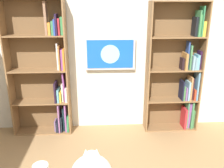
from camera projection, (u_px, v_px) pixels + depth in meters
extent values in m
cube|color=silver|center=(107.00, 50.00, 3.81)|extent=(4.52, 0.06, 2.70)
cube|color=brown|center=(200.00, 69.00, 3.80)|extent=(0.02, 0.28, 2.11)
cube|color=brown|center=(148.00, 70.00, 3.75)|extent=(0.02, 0.28, 2.11)
cube|color=brown|center=(172.00, 68.00, 3.90)|extent=(0.88, 0.01, 2.11)
cube|color=brown|center=(169.00, 127.00, 4.11)|extent=(0.84, 0.27, 0.02)
cube|color=brown|center=(171.00, 100.00, 3.94)|extent=(0.84, 0.27, 0.02)
cube|color=brown|center=(174.00, 70.00, 3.78)|extent=(0.84, 0.27, 0.02)
cube|color=brown|center=(177.00, 37.00, 3.61)|extent=(0.84, 0.27, 0.02)
cube|color=brown|center=(180.00, 1.00, 3.44)|extent=(0.84, 0.27, 0.02)
cube|color=#417240|center=(192.00, 118.00, 4.07)|extent=(0.04, 0.15, 0.33)
cube|color=#3C7847|center=(191.00, 114.00, 4.03)|extent=(0.03, 0.18, 0.48)
cube|color=#804586|center=(188.00, 114.00, 4.05)|extent=(0.05, 0.17, 0.47)
cube|color=#3D7551|center=(186.00, 114.00, 4.03)|extent=(0.02, 0.19, 0.48)
cube|color=#B6272E|center=(184.00, 117.00, 4.04)|extent=(0.04, 0.23, 0.36)
cube|color=#5F93B4|center=(196.00, 85.00, 3.89)|extent=(0.03, 0.22, 0.49)
cube|color=#B63B21|center=(193.00, 94.00, 3.92)|extent=(0.03, 0.20, 0.18)
cube|color=black|center=(191.00, 89.00, 3.89)|extent=(0.04, 0.12, 0.37)
cube|color=#A37242|center=(189.00, 88.00, 3.88)|extent=(0.03, 0.22, 0.40)
cube|color=#719DAF|center=(187.00, 90.00, 3.90)|extent=(0.03, 0.22, 0.32)
cube|color=#754F8B|center=(185.00, 93.00, 3.90)|extent=(0.02, 0.17, 0.22)
cube|color=#427B42|center=(183.00, 92.00, 3.92)|extent=(0.03, 0.22, 0.24)
cube|color=black|center=(181.00, 90.00, 3.89)|extent=(0.02, 0.21, 0.33)
cube|color=#29122D|center=(199.00, 60.00, 3.74)|extent=(0.03, 0.14, 0.29)
cube|color=#62A3B4|center=(197.00, 62.00, 3.75)|extent=(0.04, 0.18, 0.24)
cube|color=#6A8F9C|center=(194.00, 63.00, 3.74)|extent=(0.03, 0.18, 0.20)
cube|color=#7294A7|center=(192.00, 62.00, 3.75)|extent=(0.03, 0.22, 0.23)
cube|color=#447A48|center=(190.00, 57.00, 3.71)|extent=(0.03, 0.14, 0.39)
cube|color=navy|center=(187.00, 55.00, 3.72)|extent=(0.02, 0.13, 0.45)
cube|color=olive|center=(185.00, 61.00, 3.72)|extent=(0.04, 0.23, 0.27)
cube|color=black|center=(182.00, 64.00, 3.73)|extent=(0.04, 0.15, 0.19)
cube|color=yellow|center=(203.00, 29.00, 3.58)|extent=(0.04, 0.17, 0.23)
cube|color=#348352|center=(201.00, 21.00, 3.56)|extent=(0.02, 0.18, 0.45)
cube|color=#3E8642|center=(200.00, 25.00, 3.56)|extent=(0.02, 0.13, 0.33)
cube|color=#3C804B|center=(198.00, 23.00, 3.55)|extent=(0.02, 0.22, 0.39)
cube|color=black|center=(195.00, 27.00, 3.58)|extent=(0.04, 0.18, 0.29)
cube|color=brown|center=(67.00, 70.00, 3.68)|extent=(0.02, 0.28, 2.16)
cube|color=brown|center=(9.00, 71.00, 3.63)|extent=(0.02, 0.28, 2.16)
cube|color=brown|center=(40.00, 68.00, 3.78)|extent=(0.93, 0.01, 2.16)
cube|color=brown|center=(45.00, 131.00, 3.99)|extent=(0.88, 0.27, 0.02)
cube|color=brown|center=(42.00, 102.00, 3.82)|extent=(0.88, 0.27, 0.02)
cube|color=brown|center=(38.00, 70.00, 3.65)|extent=(0.88, 0.27, 0.02)
cube|color=brown|center=(35.00, 36.00, 3.48)|extent=(0.88, 0.27, 0.02)
cube|color=#2D7541|center=(68.00, 122.00, 3.96)|extent=(0.05, 0.21, 0.29)
cube|color=#854B85|center=(66.00, 117.00, 3.92)|extent=(0.03, 0.18, 0.49)
cube|color=black|center=(64.00, 119.00, 3.95)|extent=(0.03, 0.15, 0.40)
cube|color=black|center=(62.00, 122.00, 3.97)|extent=(0.02, 0.23, 0.27)
cube|color=#835381|center=(60.00, 117.00, 3.91)|extent=(0.02, 0.22, 0.49)
cube|color=black|center=(58.00, 125.00, 3.97)|extent=(0.04, 0.22, 0.17)
cube|color=slate|center=(56.00, 125.00, 3.98)|extent=(0.02, 0.16, 0.18)
cube|color=beige|center=(67.00, 94.00, 3.80)|extent=(0.03, 0.19, 0.24)
cube|color=#854286|center=(64.00, 86.00, 3.77)|extent=(0.04, 0.17, 0.50)
cube|color=beige|center=(63.00, 93.00, 3.80)|extent=(0.03, 0.14, 0.28)
cube|color=gold|center=(61.00, 96.00, 3.80)|extent=(0.02, 0.18, 0.18)
cube|color=#5996A4|center=(59.00, 95.00, 3.81)|extent=(0.03, 0.23, 0.21)
cube|color=black|center=(56.00, 92.00, 3.78)|extent=(0.03, 0.24, 0.33)
cube|color=orange|center=(64.00, 59.00, 3.62)|extent=(0.03, 0.24, 0.33)
cube|color=#7F448F|center=(62.00, 60.00, 3.61)|extent=(0.04, 0.12, 0.32)
cube|color=#A46A35|center=(60.00, 58.00, 3.59)|extent=(0.02, 0.18, 0.38)
cube|color=silver|center=(58.00, 56.00, 3.61)|extent=(0.02, 0.13, 0.41)
cube|color=#398246|center=(62.00, 26.00, 3.47)|extent=(0.04, 0.17, 0.26)
cube|color=red|center=(60.00, 27.00, 3.47)|extent=(0.03, 0.21, 0.24)
cube|color=#21152F|center=(57.00, 25.00, 3.43)|extent=(0.03, 0.21, 0.31)
cube|color=#2B4094|center=(55.00, 27.00, 3.44)|extent=(0.02, 0.22, 0.23)
cube|color=#3D784A|center=(53.00, 28.00, 3.47)|extent=(0.04, 0.16, 0.20)
cube|color=orange|center=(50.00, 29.00, 3.46)|extent=(0.04, 0.15, 0.18)
cube|color=#8E674C|center=(46.00, 18.00, 3.41)|extent=(0.03, 0.13, 0.48)
cube|color=#B7B7BC|center=(110.00, 54.00, 3.75)|extent=(0.81, 0.06, 0.52)
cube|color=blue|center=(110.00, 54.00, 3.71)|extent=(0.74, 0.01, 0.45)
cylinder|color=#8CCCEA|center=(110.00, 54.00, 3.71)|extent=(0.30, 0.00, 0.30)
sphere|color=white|center=(92.00, 160.00, 1.60)|extent=(0.13, 0.13, 0.13)
cone|color=white|center=(97.00, 154.00, 1.58)|extent=(0.06, 0.06, 0.07)
cone|color=white|center=(86.00, 154.00, 1.58)|extent=(0.06, 0.06, 0.07)
cone|color=beige|center=(97.00, 155.00, 1.58)|extent=(0.03, 0.03, 0.05)
cone|color=beige|center=(86.00, 155.00, 1.58)|extent=(0.03, 0.03, 0.05)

